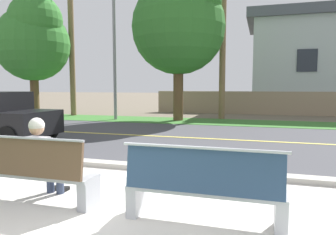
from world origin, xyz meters
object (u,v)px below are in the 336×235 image
Objects in this scene: streetlamp at (116,40)px; shade_tree_far_left at (33,39)px; seated_person_grey at (42,156)px; bench_left at (31,172)px; shade_tree_left at (181,20)px; bench_right at (203,189)px.

shade_tree_far_left is (-4.92, -0.12, 0.25)m from streetlamp.
seated_person_grey is 0.18× the size of streetlamp.
shade_tree_left is (-0.65, 11.31, 4.44)m from bench_left.
seated_person_grey reaches higher than bench_left.
streetlamp reaches higher than bench_right.
seated_person_grey is (-2.45, 0.17, 0.21)m from bench_right.
shade_tree_left is (8.25, 0.38, 0.59)m from shade_tree_far_left.
shade_tree_far_left is (-8.90, 10.92, 3.85)m from bench_left.
bench_left is 1.56× the size of seated_person_grey.
shade_tree_far_left is at bearing 129.17° from bench_left.
bench_right is 0.26× the size of shade_tree_left.
shade_tree_far_left reaches higher than bench_left.
shade_tree_left reaches higher than bench_left.
bench_left is 0.27× the size of streetlamp.
bench_right is 2.47m from seated_person_grey.
bench_right is 0.29× the size of shade_tree_far_left.
shade_tree_far_left is 8.28m from shade_tree_left.
seated_person_grey is 0.17× the size of shade_tree_left.
seated_person_grey is (0.07, 0.17, 0.21)m from bench_left.
streetlamp reaches higher than seated_person_grey.
seated_person_grey is at bearing -69.58° from streetlamp.
shade_tree_left is at bearing 93.29° from bench_left.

